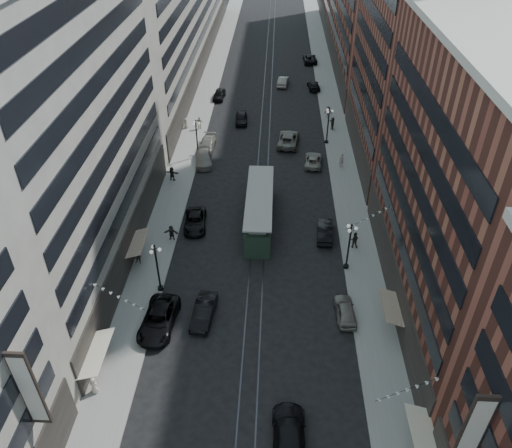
% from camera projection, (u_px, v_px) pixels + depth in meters
% --- Properties ---
extents(ground, '(220.00, 220.00, 0.00)m').
position_uv_depth(ground, '(264.00, 142.00, 74.20)').
color(ground, black).
rests_on(ground, ground).
extents(sidewalk_west, '(4.00, 180.00, 0.15)m').
position_uv_depth(sidewalk_west, '(200.00, 113.00, 82.59)').
color(sidewalk_west, gray).
rests_on(sidewalk_west, ground).
extents(sidewalk_east, '(4.00, 180.00, 0.15)m').
position_uv_depth(sidewalk_east, '(333.00, 115.00, 81.84)').
color(sidewalk_east, gray).
rests_on(sidewalk_east, ground).
extents(rail_west, '(0.12, 180.00, 0.02)m').
position_uv_depth(rail_west, '(262.00, 114.00, 82.27)').
color(rail_west, '#2D2D33').
rests_on(rail_west, ground).
extents(rail_east, '(0.12, 180.00, 0.02)m').
position_uv_depth(rail_east, '(270.00, 115.00, 82.23)').
color(rail_east, '#2D2D33').
rests_on(rail_east, ground).
extents(building_west_mid, '(8.00, 36.00, 28.00)m').
position_uv_depth(building_west_mid, '(68.00, 136.00, 44.74)').
color(building_west_mid, '#AAA696').
rests_on(building_west_mid, ground).
extents(building_east_mid, '(8.00, 30.00, 24.00)m').
position_uv_depth(building_east_mid, '(462.00, 193.00, 40.74)').
color(building_east_mid, brown).
rests_on(building_east_mid, ground).
extents(lamppost_sw_far, '(1.03, 1.14, 5.52)m').
position_uv_depth(lamppost_sw_far, '(157.00, 266.00, 46.89)').
color(lamppost_sw_far, black).
rests_on(lamppost_sw_far, sidewalk_west).
extents(lamppost_sw_mid, '(1.03, 1.14, 5.52)m').
position_uv_depth(lamppost_sw_mid, '(197.00, 137.00, 68.65)').
color(lamppost_sw_mid, black).
rests_on(lamppost_sw_mid, sidewalk_west).
extents(lamppost_se_far, '(1.03, 1.14, 5.52)m').
position_uv_depth(lamppost_se_far, '(349.00, 245.00, 49.49)').
color(lamppost_se_far, black).
rests_on(lamppost_se_far, sidewalk_east).
extents(lamppost_se_mid, '(1.03, 1.14, 5.52)m').
position_uv_depth(lamppost_se_mid, '(328.00, 124.00, 72.06)').
color(lamppost_se_mid, black).
rests_on(lamppost_se_mid, sidewalk_east).
extents(streetcar, '(2.97, 13.40, 3.71)m').
position_uv_depth(streetcar, '(259.00, 210.00, 56.81)').
color(streetcar, '#233728').
rests_on(streetcar, ground).
extents(car_2, '(3.22, 6.28, 1.70)m').
position_uv_depth(car_2, '(159.00, 319.00, 44.50)').
color(car_2, black).
rests_on(car_2, ground).
extents(car_4, '(1.93, 4.37, 1.46)m').
position_uv_depth(car_4, '(345.00, 310.00, 45.54)').
color(car_4, slate).
rests_on(car_4, ground).
extents(car_5, '(2.18, 5.00, 1.60)m').
position_uv_depth(car_5, '(204.00, 312.00, 45.33)').
color(car_5, black).
rests_on(car_5, ground).
extents(car_6, '(2.52, 6.02, 1.74)m').
position_uv_depth(car_6, '(289.00, 436.00, 35.45)').
color(car_6, black).
rests_on(car_6, ground).
extents(pedestrian_1, '(0.89, 0.65, 1.64)m').
position_uv_depth(pedestrian_1, '(94.00, 385.00, 38.80)').
color(pedestrian_1, beige).
rests_on(pedestrian_1, sidewalk_west).
extents(pedestrian_2, '(0.84, 0.56, 1.60)m').
position_uv_depth(pedestrian_2, '(138.00, 257.00, 51.31)').
color(pedestrian_2, black).
rests_on(pedestrian_2, sidewalk_west).
extents(car_7, '(2.89, 5.45, 1.46)m').
position_uv_depth(car_7, '(195.00, 221.00, 56.77)').
color(car_7, black).
rests_on(car_7, ground).
extents(car_8, '(2.40, 5.28, 1.50)m').
position_uv_depth(car_8, '(207.00, 144.00, 72.18)').
color(car_8, gray).
rests_on(car_8, ground).
extents(car_9, '(2.14, 4.69, 1.56)m').
position_uv_depth(car_9, '(219.00, 95.00, 87.22)').
color(car_9, black).
rests_on(car_9, ground).
extents(car_10, '(1.98, 4.82, 1.56)m').
position_uv_depth(car_10, '(325.00, 231.00, 55.18)').
color(car_10, black).
rests_on(car_10, ground).
extents(car_11, '(2.70, 5.07, 1.35)m').
position_uv_depth(car_11, '(313.00, 160.00, 68.44)').
color(car_11, gray).
rests_on(car_11, ground).
extents(car_12, '(2.47, 5.04, 1.41)m').
position_uv_depth(car_12, '(314.00, 85.00, 90.99)').
color(car_12, black).
rests_on(car_12, ground).
extents(car_13, '(2.07, 4.70, 1.57)m').
position_uv_depth(car_13, '(241.00, 118.00, 79.23)').
color(car_13, black).
rests_on(car_13, ground).
extents(car_14, '(2.33, 5.02, 1.59)m').
position_uv_depth(car_14, '(283.00, 81.00, 92.38)').
color(car_14, gray).
rests_on(car_14, ground).
extents(pedestrian_5, '(1.67, 0.59, 1.76)m').
position_uv_depth(pedestrian_5, '(171.00, 233.00, 54.53)').
color(pedestrian_5, black).
rests_on(pedestrian_5, sidewalk_west).
extents(pedestrian_6, '(1.16, 0.56, 1.94)m').
position_uv_depth(pedestrian_6, '(200.00, 123.00, 77.05)').
color(pedestrian_6, '#B2A493').
rests_on(pedestrian_6, sidewalk_west).
extents(pedestrian_7, '(1.01, 0.69, 1.89)m').
position_uv_depth(pedestrian_7, '(354.00, 240.00, 53.41)').
color(pedestrian_7, black).
rests_on(pedestrian_7, sidewalk_east).
extents(pedestrian_8, '(0.83, 0.68, 1.95)m').
position_uv_depth(pedestrian_8, '(341.00, 160.00, 67.55)').
color(pedestrian_8, '#A69B8A').
rests_on(pedestrian_8, sidewalk_east).
extents(pedestrian_9, '(1.22, 0.59, 1.84)m').
position_uv_depth(pedestrian_9, '(328.00, 112.00, 80.47)').
color(pedestrian_9, black).
rests_on(pedestrian_9, sidewalk_east).
extents(car_extra_0, '(2.96, 5.76, 1.60)m').
position_uv_depth(car_extra_0, '(204.00, 158.00, 68.66)').
color(car_extra_0, slate).
rests_on(car_extra_0, ground).
extents(car_extra_1, '(3.50, 6.48, 1.73)m').
position_uv_depth(car_extra_1, '(288.00, 139.00, 73.22)').
color(car_extra_1, '#626057').
rests_on(car_extra_1, ground).
extents(car_extra_2, '(2.88, 5.75, 1.56)m').
position_uv_depth(car_extra_2, '(310.00, 59.00, 102.97)').
color(car_extra_2, black).
rests_on(car_extra_2, ground).
extents(pedestrian_extra_0, '(1.83, 0.88, 1.90)m').
position_uv_depth(pedestrian_extra_0, '(172.00, 174.00, 64.65)').
color(pedestrian_extra_0, black).
rests_on(pedestrian_extra_0, sidewalk_west).
extents(pedestrian_extra_1, '(0.86, 1.84, 1.91)m').
position_uv_depth(pedestrian_extra_1, '(332.00, 123.00, 76.96)').
color(pedestrian_extra_1, black).
rests_on(pedestrian_extra_1, sidewalk_east).
extents(pedestrian_extra_2, '(0.86, 0.63, 1.57)m').
position_uv_depth(pedestrian_extra_2, '(186.00, 123.00, 77.34)').
color(pedestrian_extra_2, '#B5AA96').
rests_on(pedestrian_extra_2, sidewalk_west).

